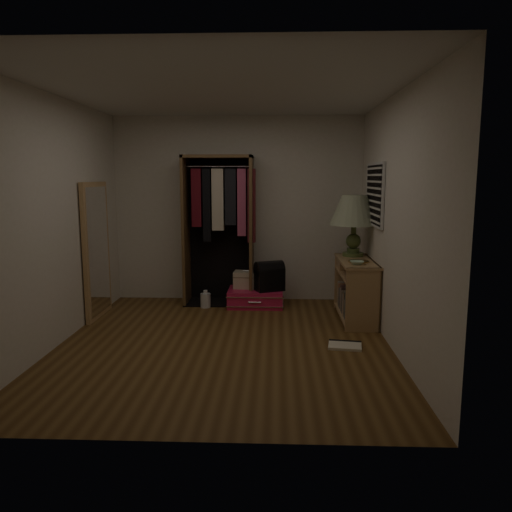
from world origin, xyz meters
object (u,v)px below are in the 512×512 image
at_px(pink_suitcase, 255,297).
at_px(table_lamp, 354,212).
at_px(floor_mirror, 97,250).
at_px(white_jug, 206,300).
at_px(console_bookshelf, 355,288).
at_px(train_case, 246,280).
at_px(black_bag, 269,275).
at_px(open_wardrobe, 221,216).

height_order(pink_suitcase, table_lamp, table_lamp).
distance_m(floor_mirror, white_jug, 1.57).
xyz_separation_m(console_bookshelf, train_case, (-1.40, 0.64, -0.04)).
bearing_deg(table_lamp, console_bookshelf, -90.80).
relative_size(floor_mirror, table_lamp, 2.17).
bearing_deg(black_bag, white_jug, 159.70).
xyz_separation_m(console_bookshelf, black_bag, (-1.08, 0.50, 0.05)).
bearing_deg(black_bag, console_bookshelf, -48.48).
height_order(train_case, table_lamp, table_lamp).
relative_size(pink_suitcase, white_jug, 3.21).
height_order(floor_mirror, table_lamp, floor_mirror).
distance_m(floor_mirror, table_lamp, 3.29).
distance_m(console_bookshelf, train_case, 1.54).
bearing_deg(white_jug, black_bag, 3.48).
bearing_deg(pink_suitcase, open_wardrobe, 160.94).
relative_size(table_lamp, white_jug, 3.28).
xyz_separation_m(open_wardrobe, floor_mirror, (-1.48, -0.77, -0.37)).
relative_size(console_bookshelf, white_jug, 4.69).
distance_m(open_wardrobe, floor_mirror, 1.71).
distance_m(open_wardrobe, table_lamp, 1.82).
bearing_deg(train_case, floor_mirror, -155.77).
distance_m(console_bookshelf, open_wardrobe, 2.08).
height_order(open_wardrobe, black_bag, open_wardrobe).
bearing_deg(open_wardrobe, table_lamp, -14.26).
distance_m(console_bookshelf, floor_mirror, 3.27).
bearing_deg(table_lamp, white_jug, 175.17).
relative_size(floor_mirror, black_bag, 3.88).
bearing_deg(black_bag, train_case, 132.65).
height_order(black_bag, white_jug, black_bag).
xyz_separation_m(open_wardrobe, black_bag, (0.68, -0.23, -0.78)).
height_order(pink_suitcase, black_bag, black_bag).
distance_m(black_bag, white_jug, 0.93).
relative_size(train_case, white_jug, 1.51).
height_order(open_wardrobe, pink_suitcase, open_wardrobe).
bearing_deg(black_bag, table_lamp, -35.12).
distance_m(open_wardrobe, black_bag, 1.06).
distance_m(pink_suitcase, train_case, 0.28).
bearing_deg(floor_mirror, pink_suitcase, 16.94).
relative_size(console_bookshelf, train_case, 3.10).
height_order(black_bag, table_lamp, table_lamp).
distance_m(console_bookshelf, white_jug, 2.02).
bearing_deg(floor_mirror, table_lamp, 5.67).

